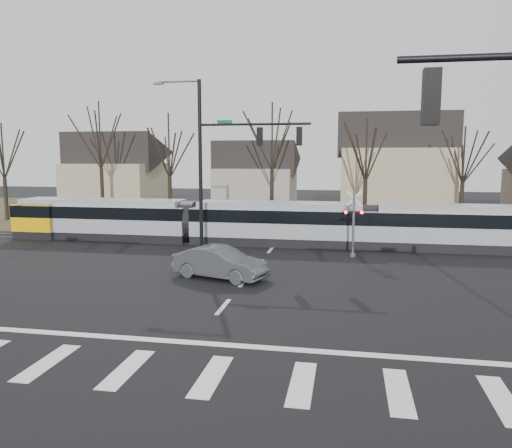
# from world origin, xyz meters

# --- Properties ---
(ground) EXTENTS (140.00, 140.00, 0.00)m
(ground) POSITION_xyz_m (0.00, 0.00, 0.00)
(ground) COLOR black
(grass_verge) EXTENTS (140.00, 28.00, 0.01)m
(grass_verge) POSITION_xyz_m (0.00, 32.00, 0.01)
(grass_verge) COLOR #38331E
(grass_verge) RESTS_ON ground
(crosswalk) EXTENTS (27.00, 2.60, 0.01)m
(crosswalk) POSITION_xyz_m (0.00, -4.00, 0.01)
(crosswalk) COLOR silver
(crosswalk) RESTS_ON ground
(stop_line) EXTENTS (28.00, 0.35, 0.01)m
(stop_line) POSITION_xyz_m (0.00, -1.80, 0.01)
(stop_line) COLOR silver
(stop_line) RESTS_ON ground
(lane_dashes) EXTENTS (0.18, 30.00, 0.01)m
(lane_dashes) POSITION_xyz_m (0.00, 16.00, 0.01)
(lane_dashes) COLOR silver
(lane_dashes) RESTS_ON ground
(rail_pair) EXTENTS (90.00, 1.52, 0.06)m
(rail_pair) POSITION_xyz_m (0.00, 15.80, 0.03)
(rail_pair) COLOR #59595E
(rail_pair) RESTS_ON ground
(tram) EXTENTS (36.97, 2.74, 2.80)m
(tram) POSITION_xyz_m (0.09, 16.00, 1.53)
(tram) COLOR gray
(tram) RESTS_ON ground
(sedan) EXTENTS (4.33, 5.55, 1.52)m
(sedan) POSITION_xyz_m (-1.27, 6.41, 0.76)
(sedan) COLOR #44464B
(sedan) RESTS_ON ground
(signal_pole_far) EXTENTS (9.28, 0.44, 10.20)m
(signal_pole_far) POSITION_xyz_m (-2.41, 12.50, 5.70)
(signal_pole_far) COLOR black
(signal_pole_far) RESTS_ON ground
(rail_crossing_signal) EXTENTS (1.08, 0.36, 4.00)m
(rail_crossing_signal) POSITION_xyz_m (5.00, 12.79, 1.89)
(rail_crossing_signal) COLOR #59595B
(rail_crossing_signal) RESTS_ON ground
(tree_row) EXTENTS (59.20, 7.20, 10.00)m
(tree_row) POSITION_xyz_m (2.00, 26.00, 5.00)
(tree_row) COLOR black
(tree_row) RESTS_ON ground
(house_a) EXTENTS (9.72, 8.64, 8.60)m
(house_a) POSITION_xyz_m (-20.00, 34.00, 4.46)
(house_a) COLOR #9C9071
(house_a) RESTS_ON ground
(house_b) EXTENTS (8.64, 7.56, 7.65)m
(house_b) POSITION_xyz_m (-5.00, 36.00, 3.97)
(house_b) COLOR gray
(house_b) RESTS_ON ground
(house_c) EXTENTS (10.80, 8.64, 10.10)m
(house_c) POSITION_xyz_m (9.00, 33.00, 5.23)
(house_c) COLOR #9C9071
(house_c) RESTS_ON ground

